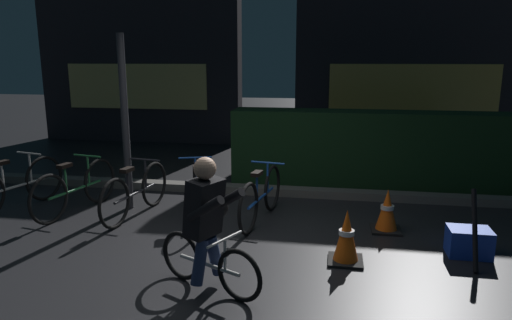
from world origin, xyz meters
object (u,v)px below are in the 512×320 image
parked_bike_center_right (197,190)px  parked_bike_leftmost (15,186)px  parked_bike_left_mid (76,188)px  blue_crate (469,242)px  street_post (125,124)px  closed_umbrella (475,230)px  parked_bike_right_mid (261,196)px  traffic_cone_far (387,211)px  cyclist (208,223)px  parked_bike_center_left (136,192)px  traffic_cone_near (346,237)px

parked_bike_center_right → parked_bike_leftmost: bearing=75.9°
parked_bike_left_mid → blue_crate: parked_bike_left_mid is taller
street_post → closed_umbrella: size_ratio=2.84×
parked_bike_center_right → parked_bike_right_mid: 0.91m
parked_bike_center_right → closed_umbrella: size_ratio=1.80×
traffic_cone_far → cyclist: cyclist is taller
traffic_cone_far → closed_umbrella: (0.77, -0.84, 0.13)m
parked_bike_center_right → parked_bike_left_mid: bearing=77.6°
parked_bike_leftmost → parked_bike_right_mid: bearing=-74.7°
parked_bike_leftmost → parked_bike_right_mid: 3.45m
parked_bike_center_left → cyclist: cyclist is taller
parked_bike_center_right → closed_umbrella: closed_umbrella is taller
parked_bike_left_mid → traffic_cone_near: parked_bike_left_mid is taller
parked_bike_leftmost → parked_bike_center_left: size_ratio=1.03×
parked_bike_center_right → parked_bike_right_mid: size_ratio=0.97×
cyclist → parked_bike_center_left: bearing=156.5°
parked_bike_leftmost → closed_umbrella: size_ratio=1.93×
parked_bike_center_right → cyclist: (0.71, -1.99, 0.29)m
parked_bike_center_right → traffic_cone_near: size_ratio=2.69×
traffic_cone_far → parked_bike_center_left: bearing=-180.0°
parked_bike_center_right → traffic_cone_near: bearing=-141.5°
parked_bike_leftmost → cyclist: cyclist is taller
traffic_cone_near → parked_bike_center_right: bearing=148.4°
traffic_cone_far → parked_bike_right_mid: bearing=176.9°
parked_bike_center_left → parked_bike_right_mid: bearing=-78.6°
parked_bike_center_left → cyclist: (1.50, -1.77, 0.29)m
parked_bike_center_left → parked_bike_right_mid: (1.69, 0.09, 0.00)m
cyclist → closed_umbrella: cyclist is taller
parked_bike_center_left → traffic_cone_far: (3.26, 0.00, -0.08)m
parked_bike_right_mid → cyclist: cyclist is taller
street_post → parked_bike_right_mid: bearing=-6.7°
traffic_cone_near → cyclist: bearing=-148.2°
parked_bike_left_mid → parked_bike_center_right: parked_bike_left_mid is taller
street_post → traffic_cone_far: 3.64m
street_post → parked_bike_left_mid: size_ratio=1.49×
parked_bike_left_mid → parked_bike_center_right: bearing=-71.5°
cyclist → blue_crate: bearing=50.9°
street_post → parked_bike_right_mid: 2.13m
parked_bike_right_mid → blue_crate: 2.48m
parked_bike_leftmost → cyclist: 3.70m
traffic_cone_near → parked_bike_center_left: bearing=160.3°
parked_bike_center_right → blue_crate: (3.28, -0.81, -0.19)m
parked_bike_center_right → traffic_cone_near: (1.97, -1.21, -0.06)m
parked_bike_leftmost → traffic_cone_near: size_ratio=2.88×
parked_bike_center_left → traffic_cone_near: 2.93m
parked_bike_center_left → parked_bike_right_mid: 1.69m
parked_bike_left_mid → closed_umbrella: size_ratio=1.90×
parked_bike_left_mid → cyclist: bearing=-115.8°
street_post → closed_umbrella: (4.27, -1.15, -0.82)m
blue_crate → closed_umbrella: bearing=-96.5°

